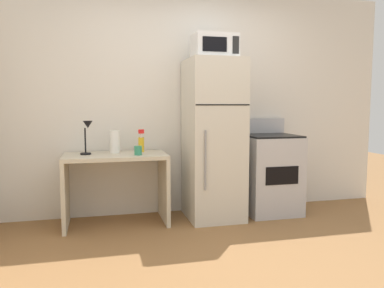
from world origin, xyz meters
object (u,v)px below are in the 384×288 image
desk_lamp (87,132)px  refrigerator (213,140)px  paper_towel_roll (115,142)px  coffee_mug (138,150)px  desk (116,176)px  oven_range (270,173)px  spray_bottle (141,143)px  microwave (214,47)px

desk_lamp → refrigerator: size_ratio=0.20×
paper_towel_roll → refrigerator: (1.07, -0.14, 0.01)m
coffee_mug → refrigerator: refrigerator is taller
desk → oven_range: (1.78, -0.00, -0.05)m
desk → desk_lamp: desk_lamp is taller
refrigerator → oven_range: bearing=2.5°
desk_lamp → spray_bottle: size_ratio=1.42×
desk_lamp → coffee_mug: desk_lamp is taller
paper_towel_roll → refrigerator: refrigerator is taller
refrigerator → desk: bearing=178.3°
microwave → paper_towel_roll: bearing=171.4°
spray_bottle → oven_range: size_ratio=0.23×
coffee_mug → paper_towel_roll: 0.34m
desk → oven_range: oven_range is taller
spray_bottle → oven_range: bearing=-4.6°
desk_lamp → oven_range: (2.06, -0.02, -0.52)m
refrigerator → paper_towel_roll: bearing=172.5°
spray_bottle → microwave: bearing=-12.3°
paper_towel_roll → oven_range: oven_range is taller
desk_lamp → spray_bottle: (0.57, 0.10, -0.14)m
desk_lamp → refrigerator: refrigerator is taller
spray_bottle → coffee_mug: bearing=-103.6°
desk → oven_range: 1.78m
coffee_mug → refrigerator: bearing=6.9°
desk_lamp → coffee_mug: (0.51, -0.15, -0.19)m
coffee_mug → paper_towel_roll: (-0.22, 0.24, 0.07)m
oven_range → desk_lamp: bearing=179.4°
coffee_mug → spray_bottle: (0.06, 0.25, 0.05)m
desk → coffee_mug: size_ratio=11.26×
paper_towel_roll → oven_range: (1.77, -0.11, -0.40)m
desk_lamp → paper_towel_roll: desk_lamp is taller
microwave → coffee_mug: bearing=-174.5°
paper_towel_roll → refrigerator: size_ratio=0.14×
coffee_mug → refrigerator: size_ratio=0.05×
coffee_mug → oven_range: (1.55, 0.13, -0.33)m
desk → coffee_mug: coffee_mug is taller
desk → refrigerator: size_ratio=0.61×
coffee_mug → spray_bottle: 0.26m
desk → desk_lamp: (-0.28, 0.02, 0.47)m
paper_towel_roll → spray_bottle: size_ratio=0.96×
desk → oven_range: size_ratio=0.97×
desk_lamp → refrigerator: 1.36m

